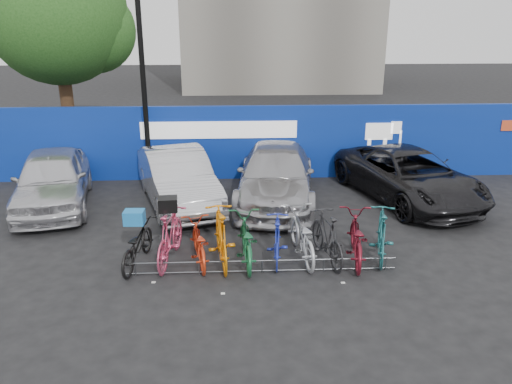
{
  "coord_description": "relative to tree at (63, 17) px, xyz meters",
  "views": [
    {
      "loc": [
        -0.56,
        -9.84,
        5.0
      ],
      "look_at": [
        0.0,
        2.0,
        0.88
      ],
      "focal_mm": 35.0,
      "sensor_mm": 36.0,
      "label": 1
    }
  ],
  "objects": [
    {
      "name": "bike_3",
      "position": [
        5.93,
        -10.13,
        -4.46
      ],
      "size": [
        0.82,
        2.09,
        1.22
      ],
      "primitive_type": "imported",
      "rotation": [
        0.0,
        0.0,
        3.26
      ],
      "color": "orange",
      "rests_on": "ground"
    },
    {
      "name": "bike_1",
      "position": [
        4.83,
        -10.04,
        -4.48
      ],
      "size": [
        0.84,
        2.04,
        1.19
      ],
      "primitive_type": "imported",
      "rotation": [
        0.0,
        0.0,
        3.0
      ],
      "color": "#C63D62",
      "rests_on": "ground"
    },
    {
      "name": "hoarding",
      "position": [
        6.78,
        -4.06,
        -3.86
      ],
      "size": [
        22.0,
        0.18,
        2.4
      ],
      "color": "navy",
      "rests_on": "ground"
    },
    {
      "name": "bike_4",
      "position": [
        6.45,
        -10.13,
        -4.56
      ],
      "size": [
        0.78,
        1.99,
        1.03
      ],
      "primitive_type": "imported",
      "rotation": [
        0.0,
        0.0,
        3.19
      ],
      "color": "#1B6538",
      "rests_on": "ground"
    },
    {
      "name": "bike_5",
      "position": [
        7.14,
        -10.1,
        -4.56
      ],
      "size": [
        0.63,
        1.71,
        1.01
      ],
      "primitive_type": "imported",
      "rotation": [
        0.0,
        0.0,
        3.05
      ],
      "color": "#2232B3",
      "rests_on": "ground"
    },
    {
      "name": "ground",
      "position": [
        6.77,
        -10.06,
        -5.07
      ],
      "size": [
        100.0,
        100.0,
        0.0
      ],
      "primitive_type": "plane",
      "color": "black",
      "rests_on": "ground"
    },
    {
      "name": "bike_7",
      "position": [
        8.21,
        -10.14,
        -4.51
      ],
      "size": [
        0.83,
        1.91,
        1.11
      ],
      "primitive_type": "imported",
      "rotation": [
        0.0,
        0.0,
        3.32
      ],
      "color": "#262628",
      "rests_on": "ground"
    },
    {
      "name": "bike_8",
      "position": [
        8.84,
        -10.15,
        -4.54
      ],
      "size": [
        0.99,
        2.08,
        1.05
      ],
      "primitive_type": "imported",
      "rotation": [
        0.0,
        0.0,
        2.99
      ],
      "color": "maroon",
      "rests_on": "ground"
    },
    {
      "name": "bike_rack",
      "position": [
        6.77,
        -10.66,
        -4.91
      ],
      "size": [
        5.6,
        0.03,
        0.3
      ],
      "color": "#595B60",
      "rests_on": "ground"
    },
    {
      "name": "cargo_topcase",
      "position": [
        4.83,
        -10.04,
        -3.74
      ],
      "size": [
        0.42,
        0.39,
        0.29
      ],
      "primitive_type": "cube",
      "rotation": [
        0.0,
        0.0,
        0.09
      ],
      "color": "black",
      "rests_on": "bike_1"
    },
    {
      "name": "bike_6",
      "position": [
        7.68,
        -9.99,
        -4.53
      ],
      "size": [
        0.93,
        2.11,
        1.07
      ],
      "primitive_type": "imported",
      "rotation": [
        0.0,
        0.0,
        3.25
      ],
      "color": "#ADB1B5",
      "rests_on": "ground"
    },
    {
      "name": "lamppost",
      "position": [
        3.57,
        -4.66,
        -1.8
      ],
      "size": [
        0.25,
        0.5,
        6.11
      ],
      "color": "black",
      "rests_on": "ground"
    },
    {
      "name": "car_2",
      "position": [
        7.44,
        -6.22,
        -4.31
      ],
      "size": [
        2.74,
        5.47,
        1.53
      ],
      "primitive_type": "imported",
      "rotation": [
        0.0,
        0.0,
        -0.12
      ],
      "color": "#A6A5AA",
      "rests_on": "ground"
    },
    {
      "name": "car_1",
      "position": [
        4.64,
        -6.44,
        -4.3
      ],
      "size": [
        2.95,
        4.96,
        1.54
      ],
      "primitive_type": "imported",
      "rotation": [
        0.0,
        0.0,
        0.3
      ],
      "color": "#ACADB1",
      "rests_on": "ground"
    },
    {
      "name": "bike_0",
      "position": [
        4.13,
        -10.15,
        -4.6
      ],
      "size": [
        0.91,
        1.88,
        0.95
      ],
      "primitive_type": "imported",
      "rotation": [
        0.0,
        0.0,
        2.98
      ],
      "color": "black",
      "rests_on": "ground"
    },
    {
      "name": "cargo_crate",
      "position": [
        4.13,
        -10.15,
        -3.97
      ],
      "size": [
        0.43,
        0.33,
        0.3
      ],
      "primitive_type": "cube",
      "rotation": [
        0.0,
        0.0,
        -0.04
      ],
      "color": "#1B70BA",
      "rests_on": "bike_0"
    },
    {
      "name": "bike_9",
      "position": [
        9.43,
        -10.06,
        -4.51
      ],
      "size": [
        0.96,
        1.93,
        1.12
      ],
      "primitive_type": "imported",
      "rotation": [
        0.0,
        0.0,
        2.89
      ],
      "color": "#1E6366",
      "rests_on": "ground"
    },
    {
      "name": "car_3",
      "position": [
        11.27,
        -6.36,
        -4.34
      ],
      "size": [
        3.76,
        5.72,
        1.46
      ],
      "primitive_type": "imported",
      "rotation": [
        0.0,
        0.0,
        0.27
      ],
      "color": "black",
      "rests_on": "ground"
    },
    {
      "name": "car_0",
      "position": [
        1.18,
        -6.43,
        -4.27
      ],
      "size": [
        2.81,
        4.95,
        1.59
      ],
      "primitive_type": "imported",
      "rotation": [
        0.0,
        0.0,
        0.21
      ],
      "color": "silver",
      "rests_on": "ground"
    },
    {
      "name": "tree",
      "position": [
        0.0,
        0.0,
        0.0
      ],
      "size": [
        5.4,
        5.2,
        7.8
      ],
      "color": "#382314",
      "rests_on": "ground"
    },
    {
      "name": "bike_2",
      "position": [
        5.44,
        -10.11,
        -4.61
      ],
      "size": [
        0.93,
        1.83,
        0.92
      ],
      "primitive_type": "imported",
      "rotation": [
        0.0,
        0.0,
        3.33
      ],
      "color": "red",
      "rests_on": "ground"
    }
  ]
}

